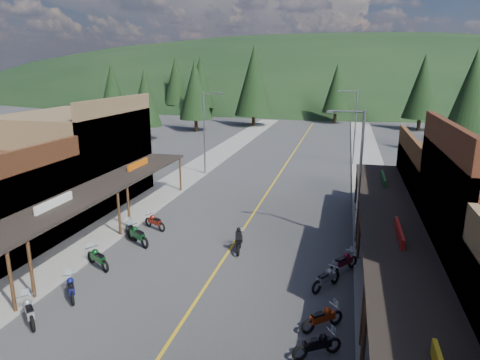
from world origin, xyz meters
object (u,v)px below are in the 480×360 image
Objects in this scene: pine_2 at (254,81)px; pine_1 at (201,82)px; bike_east_6 at (317,344)px; shop_west_3 at (77,158)px; pine_11 at (472,95)px; pine_10 at (195,89)px; bike_west_9 at (137,234)px; bike_west_11 at (155,221)px; pine_8 at (145,98)px; bike_east_7 at (322,317)px; bike_west_6 at (29,310)px; streetlight_2 at (358,172)px; streetlight_1 at (206,130)px; pine_3 at (337,88)px; shop_east_3 at (467,196)px; bike_east_9 at (344,261)px; pine_4 at (423,86)px; bike_west_7 at (71,287)px; bike_east_8 at (326,278)px; pine_0 at (112,87)px; pine_7 at (176,81)px; rider_on_bike at (239,241)px; bike_west_10 at (131,229)px; pedestrian_east_b at (362,211)px; streetlight_3 at (354,124)px; bike_west_8 at (98,257)px.

pine_1 is at bearing 139.40° from pine_2.
shop_west_3 is at bearing -159.44° from bike_east_6.
pine_10 is at bearing 162.47° from pine_11.
bike_west_11 is at bearing 34.74° from bike_west_9.
pine_2 reaches higher than bike_west_9.
bike_east_6 is (27.61, -43.13, -5.43)m from pine_8.
bike_east_7 reaches higher than bike_east_6.
streetlight_2 is at bearing -5.51° from bike_west_6.
pine_3 is (10.95, 44.00, 2.02)m from streetlight_1.
shop_east_3 is 5.22× the size of bike_east_9.
bike_west_9 is at bearing -165.21° from streetlight_2.
bike_east_9 is (0.85, 7.16, 0.04)m from bike_east_6.
pine_4 is 6.39× the size of bike_west_11.
bike_east_8 reaches higher than bike_west_7.
pine_2 reaches higher than pine_11.
streetlight_2 is at bearing -41.89° from bike_west_9.
pine_0 is at bearing 69.68° from bike_west_6.
shop_west_3 is at bearing -62.66° from pine_0.
bike_west_11 is at bearing -114.12° from pine_4.
bike_west_9 is (1.39, -17.30, -3.81)m from streetlight_1.
bike_west_6 reaches higher than bike_west_7.
bike_west_9 is at bearing -127.50° from pine_11.
pine_7 reaches higher than rider_on_bike.
streetlight_1 is 4.01× the size of bike_west_10.
pine_1 is (-30.95, 62.00, 2.78)m from streetlight_2.
bike_east_8 is (11.29, -5.21, 0.02)m from bike_west_11.
pedestrian_east_b is (13.15, 12.90, 0.48)m from bike_west_7.
pine_10 is 48.81m from rider_on_bike.
bike_west_7 is at bearing -68.57° from pine_8.
pine_4 is at bearing 3.25° from bike_west_11.
bike_east_8 is (11.81, 5.85, -0.01)m from bike_west_6.
rider_on_bike is (-6.37, -24.71, -3.85)m from streetlight_3.
rider_on_bike reaches higher than bike_west_8.
pine_1 is 30.09m from pine_8.
streetlight_3 is at bearing -1.56° from bike_west_11.
streetlight_1 is 51.01m from pine_1.
pine_2 is at bearing 146.31° from pine_11.
shop_west_3 is at bearing 68.02° from bike_west_8.
shop_west_3 is 9.82m from bike_west_10.
pine_2 reaches higher than shop_west_3.
pine_8 is 50.05m from bike_east_7.
bike_east_8 is at bearing -92.62° from streetlight_3.
bike_west_11 is at bearing 6.75° from pedestrian_east_b.
rider_on_bike reaches higher than bike_west_11.
bike_west_11 is 1.00× the size of bike_east_7.
bike_east_7 is at bearing -99.82° from bike_west_11.
shop_west_3 is 9.58m from bike_west_11.
streetlight_3 is 34.30m from bike_west_7.
bike_west_10 is at bearing -164.02° from shop_east_3.
pine_2 is at bearing -175.91° from pine_4.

